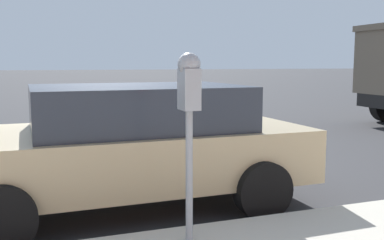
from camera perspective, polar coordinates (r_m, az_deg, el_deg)
ground_plane at (r=6.33m, az=-10.09°, el=-8.37°), size 220.00×220.00×0.00m
parking_meter at (r=3.69m, az=-0.38°, el=2.73°), size 0.21×0.19×1.60m
car_tan at (r=5.31m, az=-8.12°, el=-2.91°), size 2.12×4.26×1.43m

